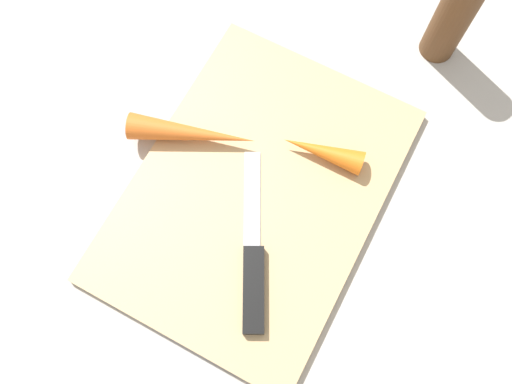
# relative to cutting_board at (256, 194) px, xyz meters

# --- Properties ---
(ground_plane) EXTENTS (1.40, 1.40, 0.00)m
(ground_plane) POSITION_rel_cutting_board_xyz_m (0.00, 0.00, -0.01)
(ground_plane) COLOR #ADA8A0
(cutting_board) EXTENTS (0.36, 0.26, 0.01)m
(cutting_board) POSITION_rel_cutting_board_xyz_m (0.00, 0.00, 0.00)
(cutting_board) COLOR tan
(cutting_board) RESTS_ON ground_plane
(knife) EXTENTS (0.19, 0.11, 0.01)m
(knife) POSITION_rel_cutting_board_xyz_m (0.09, 0.04, 0.01)
(knife) COLOR #B7B7BC
(knife) RESTS_ON cutting_board
(carrot_long) EXTENTS (0.08, 0.14, 0.03)m
(carrot_long) POSITION_rel_cutting_board_xyz_m (-0.02, -0.09, 0.02)
(carrot_long) COLOR orange
(carrot_long) RESTS_ON cutting_board
(carrot_short) EXTENTS (0.04, 0.09, 0.03)m
(carrot_short) POSITION_rel_cutting_board_xyz_m (-0.07, 0.05, 0.02)
(carrot_short) COLOR orange
(carrot_short) RESTS_ON cutting_board
(pepper_grinder) EXTENTS (0.04, 0.04, 0.16)m
(pepper_grinder) POSITION_rel_cutting_board_xyz_m (-0.27, 0.11, 0.07)
(pepper_grinder) COLOR brown
(pepper_grinder) RESTS_ON ground_plane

